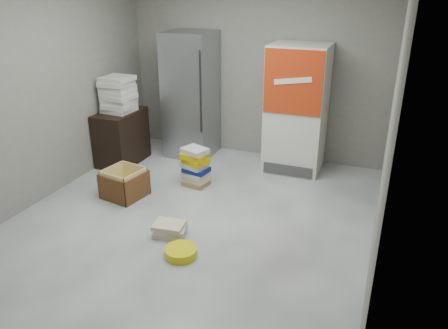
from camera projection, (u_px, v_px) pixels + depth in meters
name	position (u px, v px, depth m)	size (l,w,h in m)	color
ground	(185.00, 227.00, 4.95)	(5.00, 5.00, 0.00)	silver
room_shell	(179.00, 68.00, 4.25)	(4.04, 5.04, 2.82)	gray
steel_fridge	(191.00, 95.00, 6.71)	(0.70, 0.72, 1.90)	#96999D
coke_cooler	(297.00, 109.00, 6.17)	(0.80, 0.73, 1.80)	silver
wood_shelf	(122.00, 137.00, 6.58)	(0.50, 0.80, 0.80)	black
supply_box_stack	(118.00, 94.00, 6.32)	(0.45, 0.44, 0.52)	beige
phonebook_stack_main	(195.00, 167.00, 5.87)	(0.41, 0.36, 0.54)	#977346
phonebook_stack_side	(170.00, 229.00, 4.77)	(0.38, 0.32, 0.15)	beige
cardboard_box	(125.00, 185.00, 5.60)	(0.54, 0.54, 0.38)	gold
bucket_lid	(181.00, 252.00, 4.42)	(0.33, 0.33, 0.09)	yellow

